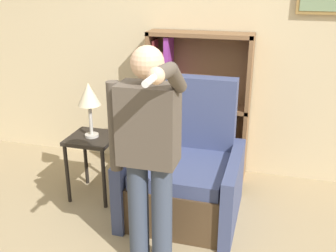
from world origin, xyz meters
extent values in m
cube|color=beige|center=(0.00, 2.03, 1.40)|extent=(8.00, 0.06, 2.80)
cube|color=brown|center=(-0.39, 1.85, 0.77)|extent=(0.04, 0.28, 1.54)
cube|color=brown|center=(0.63, 1.85, 0.77)|extent=(0.04, 0.28, 1.54)
cube|color=brown|center=(0.12, 1.98, 0.77)|extent=(1.06, 0.01, 1.54)
cube|color=brown|center=(0.12, 1.85, 0.02)|extent=(1.06, 0.28, 0.04)
cube|color=brown|center=(0.12, 1.85, 0.77)|extent=(1.06, 0.28, 0.04)
cube|color=brown|center=(0.12, 1.85, 1.52)|extent=(1.06, 0.28, 0.04)
cube|color=red|center=(-0.35, 1.85, 0.32)|extent=(0.02, 0.16, 0.56)
cube|color=red|center=(-0.30, 1.85, 0.34)|extent=(0.04, 0.16, 0.60)
cube|color=#5B99A8|center=(-0.26, 1.85, 0.26)|extent=(0.03, 0.22, 0.44)
cube|color=gold|center=(-0.21, 1.85, 0.35)|extent=(0.04, 0.20, 0.61)
cube|color=#BC4C56|center=(-0.35, 1.85, 1.11)|extent=(0.02, 0.16, 0.65)
cube|color=#238438|center=(-0.30, 1.85, 1.03)|extent=(0.05, 0.21, 0.48)
cube|color=#BC4C56|center=(-0.25, 1.85, 1.05)|extent=(0.04, 0.21, 0.53)
cube|color=purple|center=(-0.20, 1.85, 1.14)|extent=(0.05, 0.22, 0.69)
cube|color=#4C3823|center=(0.17, 0.97, 0.21)|extent=(0.80, 0.85, 0.42)
cube|color=#3D4770|center=(0.17, 0.93, 0.48)|extent=(0.76, 0.73, 0.12)
cube|color=#3D4770|center=(0.17, 1.36, 0.71)|extent=(0.80, 0.16, 1.00)
cube|color=#3D4770|center=(-0.28, 0.97, 0.31)|extent=(0.10, 0.93, 0.62)
cube|color=#3D4770|center=(0.62, 0.97, 0.31)|extent=(0.10, 0.93, 0.62)
cylinder|color=#384256|center=(0.01, 0.27, 0.43)|extent=(0.15, 0.15, 0.86)
cylinder|color=#384256|center=(0.19, 0.27, 0.43)|extent=(0.15, 0.15, 0.86)
cube|color=#51473D|center=(0.10, 0.27, 1.14)|extent=(0.40, 0.24, 0.55)
sphere|color=#DBAD89|center=(0.10, 0.27, 1.55)|extent=(0.22, 0.22, 0.22)
cylinder|color=#51473D|center=(-0.14, 0.27, 1.09)|extent=(0.09, 0.09, 0.64)
cylinder|color=#51473D|center=(0.31, 0.15, 1.49)|extent=(0.09, 0.28, 0.23)
cylinder|color=#51473D|center=(0.31, -0.09, 1.58)|extent=(0.08, 0.27, 0.10)
sphere|color=#DBAD89|center=(0.31, -0.22, 1.60)|extent=(0.09, 0.09, 0.09)
cylinder|color=white|center=(0.31, -0.32, 1.60)|extent=(0.04, 0.15, 0.04)
cube|color=black|center=(-0.75, 1.08, 0.61)|extent=(0.43, 0.43, 0.04)
cylinder|color=black|center=(-0.93, 0.89, 0.30)|extent=(0.04, 0.04, 0.59)
cylinder|color=black|center=(-0.56, 0.89, 0.30)|extent=(0.04, 0.04, 0.59)
cylinder|color=black|center=(-0.93, 1.27, 0.30)|extent=(0.04, 0.04, 0.59)
cylinder|color=black|center=(-0.56, 1.27, 0.30)|extent=(0.04, 0.04, 0.59)
cylinder|color=#B7B2A8|center=(-0.75, 1.08, 0.64)|extent=(0.13, 0.13, 0.02)
cylinder|color=#B7B2A8|center=(-0.75, 1.08, 0.80)|extent=(0.03, 0.03, 0.29)
cone|color=beige|center=(-0.75, 1.08, 1.05)|extent=(0.21, 0.21, 0.21)
camera|label=1|loc=(0.88, -2.04, 2.06)|focal=42.00mm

